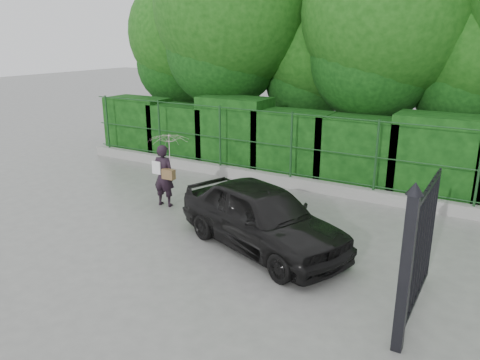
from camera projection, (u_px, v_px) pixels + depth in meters
The scene contains 8 objects.
ground at pixel (179, 243), 9.51m from camera, with size 80.00×80.00×0.00m, color gray.
kerb at pixel (277, 180), 13.16m from camera, with size 14.00×0.25×0.30m, color #9E9E99.
fence at pixel (285, 144), 12.74m from camera, with size 14.13×0.06×1.80m.
hedge at pixel (296, 143), 13.69m from camera, with size 14.20×1.20×2.23m.
trees at pixel (363, 15), 13.95m from camera, with size 17.10×6.15×8.08m.
gate at pixel (413, 256), 6.32m from camera, with size 0.22×2.33×2.36m.
woman at pixel (167, 158), 11.24m from camera, with size 1.00×1.02×1.82m.
car at pixel (262, 216), 9.12m from camera, with size 1.55×3.86×1.31m, color black.
Camera 1 is at (5.50, -6.86, 4.04)m, focal length 35.00 mm.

